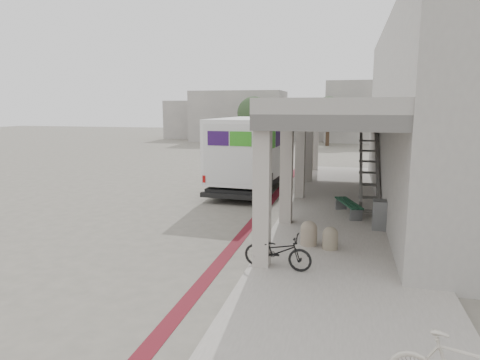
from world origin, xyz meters
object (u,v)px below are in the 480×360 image
(fedex_truck, at_px, (254,151))
(utility_cabinet, at_px, (379,215))
(bicycle_black, at_px, (278,251))
(bench, at_px, (348,206))

(fedex_truck, height_order, utility_cabinet, fedex_truck)
(utility_cabinet, distance_m, bicycle_black, 4.72)
(bench, bearing_deg, utility_cabinet, -78.06)
(bench, bearing_deg, fedex_truck, 114.75)
(utility_cabinet, bearing_deg, bicycle_black, -120.43)
(fedex_truck, height_order, bench, fedex_truck)
(fedex_truck, bearing_deg, utility_cabinet, -46.35)
(fedex_truck, xyz_separation_m, bench, (4.36, -4.63, -1.33))
(utility_cabinet, bearing_deg, bench, 122.05)
(fedex_truck, xyz_separation_m, utility_cabinet, (5.28, -6.19, -1.21))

